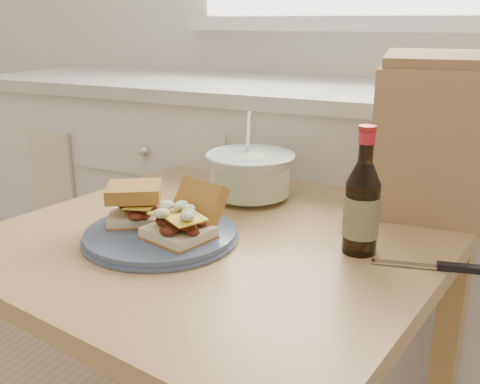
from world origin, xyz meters
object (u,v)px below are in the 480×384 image
at_px(dining_table, 225,277).
at_px(plate, 161,235).
at_px(coleslaw_bowl, 250,177).
at_px(paper_bag, 433,145).
at_px(beer_bottle, 362,206).

xyz_separation_m(dining_table, plate, (-0.10, -0.09, 0.11)).
height_order(dining_table, coleslaw_bowl, coleslaw_bowl).
bearing_deg(coleslaw_bowl, paper_bag, 9.21).
bearing_deg(paper_bag, dining_table, -147.57).
xyz_separation_m(beer_bottle, paper_bag, (0.09, 0.26, 0.07)).
distance_m(plate, beer_bottle, 0.39).
xyz_separation_m(plate, paper_bag, (0.45, 0.37, 0.15)).
height_order(plate, beer_bottle, beer_bottle).
distance_m(plate, coleslaw_bowl, 0.32).
distance_m(plate, paper_bag, 0.61).
xyz_separation_m(dining_table, coleslaw_bowl, (-0.04, 0.21, 0.16)).
bearing_deg(coleslaw_bowl, dining_table, -78.58).
relative_size(beer_bottle, paper_bag, 0.74).
bearing_deg(plate, coleslaw_bowl, 80.50).
height_order(coleslaw_bowl, paper_bag, paper_bag).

